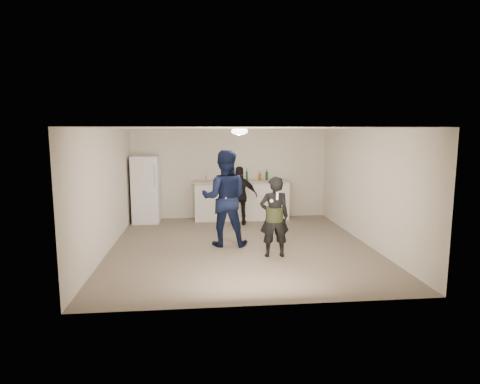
{
  "coord_description": "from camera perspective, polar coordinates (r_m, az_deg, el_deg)",
  "views": [
    {
      "loc": [
        -0.87,
        -8.31,
        2.43
      ],
      "look_at": [
        0.0,
        0.2,
        1.15
      ],
      "focal_mm": 30.0,
      "sensor_mm": 36.0,
      "label": 1
    }
  ],
  "objects": [
    {
      "name": "wall_front",
      "position": [
        5.51,
        3.38,
        -3.88
      ],
      "size": [
        6.0,
        0.0,
        6.0
      ],
      "primitive_type": "plane",
      "rotation": [
        -1.57,
        0.0,
        0.0
      ],
      "color": "beige",
      "rests_on": "floor"
    },
    {
      "name": "ceiling_dome",
      "position": [
        8.65,
        -0.07,
        8.64
      ],
      "size": [
        0.36,
        0.36,
        0.16
      ],
      "primitive_type": "ellipsoid",
      "color": "white",
      "rests_on": "ceiling"
    },
    {
      "name": "counter_top",
      "position": [
        11.13,
        0.23,
        1.49
      ],
      "size": [
        2.68,
        0.64,
        0.04
      ],
      "primitive_type": "cube",
      "color": "#B7A38E",
      "rests_on": "counter"
    },
    {
      "name": "nunchuk_man",
      "position": [
        8.35,
        -1.27,
        -1.49
      ],
      "size": [
        0.07,
        0.07,
        0.07
      ],
      "primitive_type": "sphere",
      "color": "white",
      "rests_on": "man"
    },
    {
      "name": "remote_woman",
      "position": [
        7.53,
        5.3,
        -0.55
      ],
      "size": [
        0.04,
        0.04,
        0.15
      ],
      "primitive_type": "cube",
      "color": "white",
      "rests_on": "woman"
    },
    {
      "name": "bottle_cluster",
      "position": [
        11.22,
        1.69,
        2.21
      ],
      "size": [
        1.06,
        0.24,
        0.25
      ],
      "color": "#154C29",
      "rests_on": "counter_top"
    },
    {
      "name": "fridge_handle",
      "position": [
        10.67,
        -12.06,
        2.24
      ],
      "size": [
        0.02,
        0.02,
        0.6
      ],
      "primitive_type": "cylinder",
      "color": "silver",
      "rests_on": "fridge"
    },
    {
      "name": "floor",
      "position": [
        8.7,
        0.13,
        -7.7
      ],
      "size": [
        6.0,
        6.0,
        0.0
      ],
      "primitive_type": "plane",
      "color": "#6B5B4C",
      "rests_on": "ground"
    },
    {
      "name": "counter",
      "position": [
        11.21,
        0.22,
        -1.28
      ],
      "size": [
        2.6,
        0.56,
        1.05
      ],
      "primitive_type": "cube",
      "color": "white",
      "rests_on": "floor"
    },
    {
      "name": "spectator",
      "position": [
        10.51,
        0.0,
        -0.54
      ],
      "size": [
        0.95,
        0.51,
        1.55
      ],
      "primitive_type": "imported",
      "rotation": [
        0.0,
        0.0,
        2.99
      ],
      "color": "black",
      "rests_on": "floor"
    },
    {
      "name": "woman",
      "position": [
        7.85,
        4.91,
        -3.53
      ],
      "size": [
        0.59,
        0.39,
        1.59
      ],
      "primitive_type": "imported",
      "rotation": [
        0.0,
        0.0,
        3.15
      ],
      "color": "black",
      "rests_on": "floor"
    },
    {
      "name": "wall_left",
      "position": [
        8.6,
        -18.4,
        0.19
      ],
      "size": [
        0.0,
        6.0,
        6.0
      ],
      "primitive_type": "plane",
      "rotation": [
        1.57,
        0.0,
        1.57
      ],
      "color": "beige",
      "rests_on": "floor"
    },
    {
      "name": "ceiling",
      "position": [
        8.36,
        0.14,
        8.99
      ],
      "size": [
        6.0,
        6.0,
        0.0
      ],
      "primitive_type": "plane",
      "rotation": [
        3.14,
        0.0,
        0.0
      ],
      "color": "silver",
      "rests_on": "wall_back"
    },
    {
      "name": "shaker",
      "position": [
        10.91,
        -4.95,
        1.87
      ],
      "size": [
        0.08,
        0.08,
        0.17
      ],
      "primitive_type": "cylinder",
      "color": "silver",
      "rests_on": "counter_top"
    },
    {
      "name": "man",
      "position": [
        8.58,
        -2.21,
        -0.89
      ],
      "size": [
        1.09,
        0.9,
        2.06
      ],
      "primitive_type": "imported",
      "rotation": [
        0.0,
        0.0,
        3.01
      ],
      "color": "#101B43",
      "rests_on": "floor"
    },
    {
      "name": "camo_shorts",
      "position": [
        7.84,
        4.91,
        -3.15
      ],
      "size": [
        0.34,
        0.34,
        0.28
      ],
      "primitive_type": "cylinder",
      "color": "#313B1A",
      "rests_on": "woman"
    },
    {
      "name": "fridge",
      "position": [
        11.11,
        -13.23,
        0.37
      ],
      "size": [
        0.7,
        0.7,
        1.8
      ],
      "primitive_type": "cube",
      "color": "white",
      "rests_on": "floor"
    },
    {
      "name": "wall_right",
      "position": [
        9.14,
        17.55,
        0.69
      ],
      "size": [
        0.0,
        6.0,
        6.0
      ],
      "primitive_type": "plane",
      "rotation": [
        1.57,
        0.0,
        -1.57
      ],
      "color": "beige",
      "rests_on": "floor"
    },
    {
      "name": "wall_back",
      "position": [
        11.41,
        -1.43,
        2.57
      ],
      "size": [
        6.0,
        0.0,
        6.0
      ],
      "primitive_type": "plane",
      "rotation": [
        1.57,
        0.0,
        0.0
      ],
      "color": "beige",
      "rests_on": "floor"
    },
    {
      "name": "remote_man",
      "position": [
        8.3,
        -2.08,
        -1.06
      ],
      "size": [
        0.04,
        0.04,
        0.15
      ],
      "primitive_type": "cube",
      "color": "white",
      "rests_on": "man"
    },
    {
      "name": "nunchuk_woman",
      "position": [
        7.55,
        4.5,
        -1.27
      ],
      "size": [
        0.07,
        0.07,
        0.07
      ],
      "primitive_type": "sphere",
      "color": "silver",
      "rests_on": "woman"
    }
  ]
}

